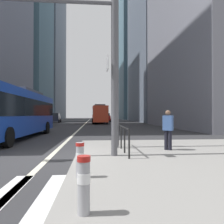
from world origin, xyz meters
name	(u,v)px	position (x,y,z in m)	size (l,w,h in m)	color
ground_plane	(82,127)	(0.00, 20.00, 0.00)	(160.00, 160.00, 0.00)	#303033
median_island	(206,159)	(5.50, -1.00, 0.07)	(9.00, 10.00, 0.15)	gray
lane_centre_line	(85,124)	(0.00, 30.00, 0.01)	(0.20, 80.00, 0.01)	beige
office_tower_left_mid	(22,26)	(-16.00, 45.44, 23.08)	(12.42, 16.11, 46.17)	slate
office_tower_left_far	(45,49)	(-16.00, 69.86, 25.00)	(11.83, 24.43, 50.00)	slate
office_tower_right_mid	(158,12)	(17.00, 42.89, 26.44)	(11.39, 23.04, 52.88)	slate
office_tower_right_far	(137,53)	(17.00, 69.68, 24.32)	(12.07, 18.73, 48.64)	slate
city_bus_blue_oncoming	(14,111)	(-3.62, 6.56, 1.84)	(2.86, 12.17, 3.40)	#14389E
city_bus_red_receding	(99,113)	(2.53, 32.27, 1.84)	(2.89, 11.54, 3.40)	red
car_oncoming_mid	(43,119)	(-5.86, 24.06, 0.99)	(2.20, 4.66, 1.94)	black
car_receding_near	(106,117)	(4.36, 42.44, 0.99)	(2.08, 4.49, 1.94)	maroon
car_receding_far	(100,117)	(3.24, 56.15, 0.99)	(2.15, 4.06, 1.94)	#B2A899
car_oncoming_far	(55,118)	(-6.30, 36.54, 0.99)	(2.18, 4.42, 1.94)	#232838
traffic_signal_gantry	(61,43)	(0.49, -0.58, 4.09)	(5.69, 0.65, 6.00)	#515156
street_lamp_post	(116,32)	(2.64, 1.35, 5.28)	(5.50, 0.32, 8.00)	#56565B
bollard_front	(84,182)	(1.52, -5.00, 0.62)	(0.20, 0.20, 0.84)	#99999E
bollard_left	(80,158)	(1.34, -3.14, 0.60)	(0.20, 0.20, 0.80)	#99999E
pedestrian_railing	(123,133)	(2.80, 0.46, 0.84)	(0.06, 3.27, 0.98)	black
pedestrian_waiting	(168,128)	(4.67, 0.47, 1.05)	(0.45, 0.42, 1.63)	black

